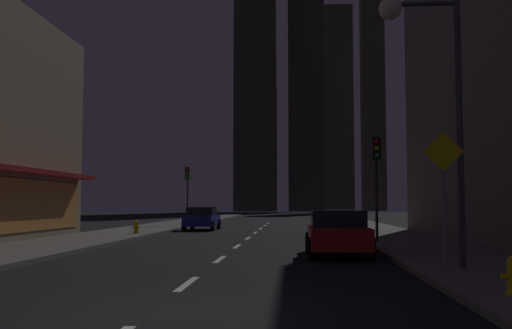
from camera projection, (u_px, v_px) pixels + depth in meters
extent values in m
cube|color=black|center=(263.00, 228.00, 40.47)|extent=(78.00, 136.00, 0.10)
cube|color=#605E59|center=(362.00, 226.00, 40.01)|extent=(4.00, 76.00, 0.15)
cube|color=#605E59|center=(166.00, 226.00, 40.94)|extent=(4.00, 76.00, 0.15)
cube|color=silver|center=(187.00, 284.00, 11.81)|extent=(0.16, 2.20, 0.01)
cube|color=silver|center=(220.00, 259.00, 16.98)|extent=(0.16, 2.20, 0.01)
cube|color=silver|center=(237.00, 246.00, 22.16)|extent=(0.16, 2.20, 0.01)
cube|color=silver|center=(248.00, 238.00, 27.33)|extent=(0.16, 2.20, 0.01)
cube|color=silver|center=(255.00, 233.00, 32.51)|extent=(0.16, 2.20, 0.01)
cube|color=silver|center=(261.00, 229.00, 37.69)|extent=(0.16, 2.20, 0.01)
cube|color=silver|center=(265.00, 226.00, 42.86)|extent=(0.16, 2.20, 0.01)
cube|color=silver|center=(268.00, 223.00, 48.04)|extent=(0.16, 2.20, 0.01)
cube|color=#39362B|center=(256.00, 48.00, 124.13)|extent=(8.89, 8.23, 71.05)
cube|color=#333126|center=(306.00, 73.00, 125.63)|extent=(7.70, 8.08, 60.88)
cube|color=#3A372B|center=(338.00, 108.00, 161.50)|extent=(8.10, 7.71, 57.59)
cube|color=#454234|center=(373.00, 95.00, 132.77)|extent=(5.05, 6.06, 53.72)
cube|color=#B21919|center=(337.00, 237.00, 18.19)|extent=(1.80, 4.20, 0.65)
cube|color=black|center=(338.00, 219.00, 18.03)|extent=(1.64, 2.00, 0.55)
cylinder|color=black|center=(309.00, 242.00, 19.62)|extent=(0.22, 0.68, 0.68)
cylinder|color=black|center=(360.00, 242.00, 19.50)|extent=(0.22, 0.68, 0.68)
cylinder|color=black|center=(311.00, 249.00, 16.83)|extent=(0.22, 0.68, 0.68)
cylinder|color=black|center=(371.00, 249.00, 16.72)|extent=(0.22, 0.68, 0.68)
sphere|color=white|center=(317.00, 232.00, 20.27)|extent=(0.18, 0.18, 0.18)
sphere|color=white|center=(348.00, 232.00, 20.20)|extent=(0.18, 0.18, 0.18)
cube|color=navy|center=(202.00, 220.00, 36.04)|extent=(1.80, 4.20, 0.65)
cube|color=black|center=(202.00, 211.00, 35.88)|extent=(1.64, 2.00, 0.55)
cylinder|color=black|center=(192.00, 224.00, 37.47)|extent=(0.22, 0.68, 0.68)
cylinder|color=black|center=(219.00, 224.00, 37.35)|extent=(0.22, 0.68, 0.68)
cylinder|color=black|center=(184.00, 225.00, 34.68)|extent=(0.22, 0.68, 0.68)
cylinder|color=black|center=(213.00, 225.00, 34.57)|extent=(0.22, 0.68, 0.68)
sphere|color=white|center=(199.00, 219.00, 38.12)|extent=(0.18, 0.18, 0.18)
sphere|color=white|center=(215.00, 219.00, 38.04)|extent=(0.18, 0.18, 0.18)
cylinder|color=yellow|center=(504.00, 276.00, 9.54)|extent=(0.10, 0.10, 0.10)
cylinder|color=gold|center=(136.00, 228.00, 29.27)|extent=(0.22, 0.22, 0.55)
sphere|color=gold|center=(136.00, 222.00, 29.29)|extent=(0.21, 0.21, 0.21)
cylinder|color=gold|center=(136.00, 233.00, 29.26)|extent=(0.30, 0.30, 0.06)
cylinder|color=gold|center=(133.00, 227.00, 29.28)|extent=(0.10, 0.10, 0.10)
cylinder|color=gold|center=(139.00, 227.00, 29.26)|extent=(0.10, 0.10, 0.10)
cylinder|color=#2D2D2D|center=(376.00, 189.00, 22.63)|extent=(0.12, 0.12, 4.20)
cube|color=black|center=(377.00, 149.00, 22.54)|extent=(0.32, 0.24, 0.90)
sphere|color=red|center=(377.00, 141.00, 22.43)|extent=(0.18, 0.18, 0.18)
sphere|color=#F2B20C|center=(377.00, 148.00, 22.42)|extent=(0.18, 0.18, 0.18)
sphere|color=#19D833|center=(377.00, 155.00, 22.40)|extent=(0.18, 0.18, 0.18)
cylinder|color=#2D2D2D|center=(188.00, 196.00, 41.32)|extent=(0.12, 0.12, 4.20)
cube|color=black|center=(187.00, 173.00, 41.23)|extent=(0.32, 0.24, 0.90)
sphere|color=red|center=(187.00, 169.00, 41.12)|extent=(0.18, 0.18, 0.18)
sphere|color=#F2B20C|center=(187.00, 173.00, 41.10)|extent=(0.18, 0.18, 0.18)
sphere|color=#19D833|center=(187.00, 177.00, 41.08)|extent=(0.18, 0.18, 0.18)
cylinder|color=#38383D|center=(460.00, 131.00, 13.64)|extent=(0.16, 0.16, 6.50)
cylinder|color=#38383D|center=(423.00, 4.00, 13.91)|extent=(1.60, 0.12, 0.12)
sphere|color=#FCF7CC|center=(390.00, 9.00, 13.96)|extent=(0.56, 0.56, 0.56)
cylinder|color=slate|center=(444.00, 218.00, 12.79)|extent=(0.08, 0.08, 2.40)
cube|color=yellow|center=(443.00, 151.00, 12.87)|extent=(0.91, 0.03, 0.91)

